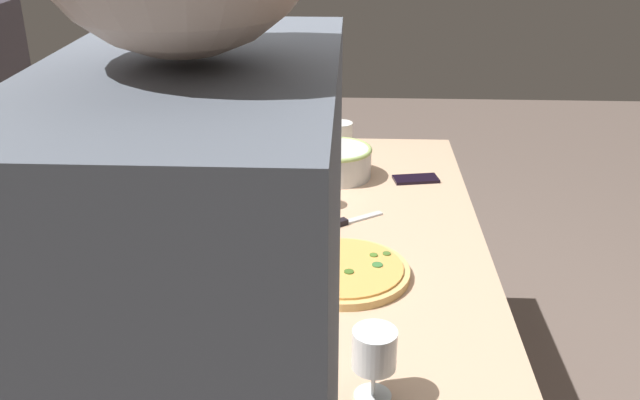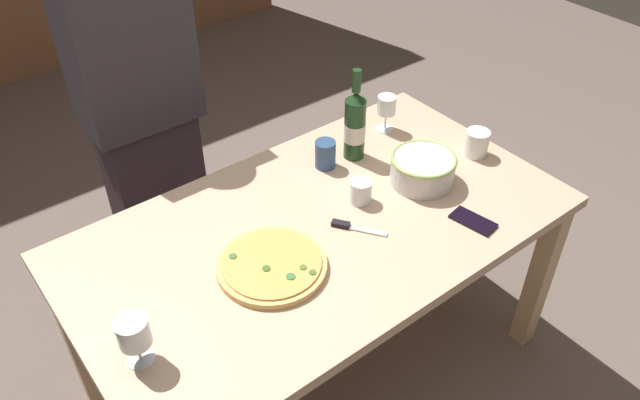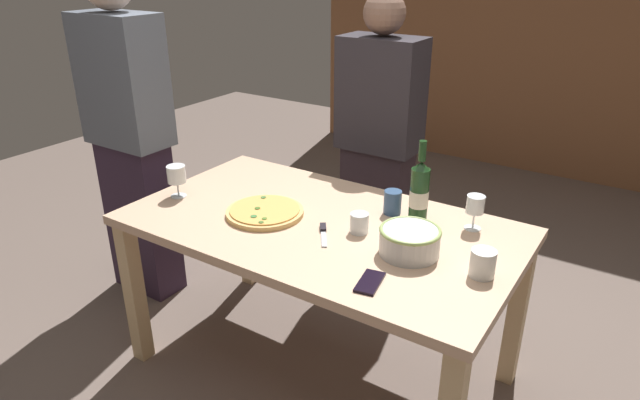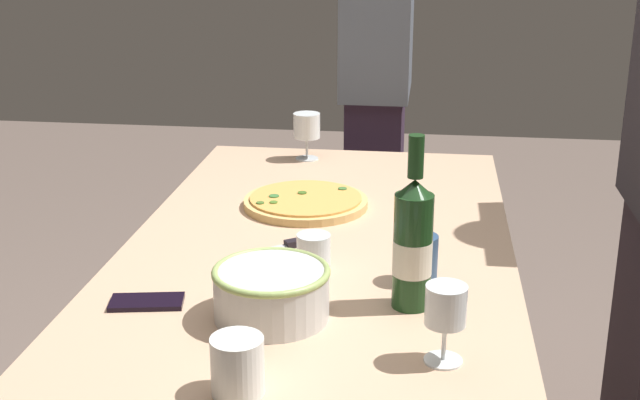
% 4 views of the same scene
% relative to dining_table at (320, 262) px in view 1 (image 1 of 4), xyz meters
% --- Properties ---
extents(dining_table, '(1.60, 0.90, 0.75)m').
position_rel_dining_table_xyz_m(dining_table, '(0.00, 0.00, 0.00)').
color(dining_table, '#D1A988').
rests_on(dining_table, ground).
extents(pizza, '(0.33, 0.33, 0.03)m').
position_rel_dining_table_xyz_m(pizza, '(-0.23, -0.07, 0.11)').
color(pizza, '#E0B36A').
rests_on(pizza, dining_table).
extents(serving_bowl, '(0.23, 0.23, 0.10)m').
position_rel_dining_table_xyz_m(serving_bowl, '(0.42, -0.04, 0.15)').
color(serving_bowl, silver).
rests_on(serving_bowl, dining_table).
extents(wine_bottle, '(0.08, 0.08, 0.35)m').
position_rel_dining_table_xyz_m(wine_bottle, '(0.33, 0.22, 0.23)').
color(wine_bottle, '#193A19').
rests_on(wine_bottle, dining_table).
extents(wine_glass_near_pizza, '(0.08, 0.08, 0.15)m').
position_rel_dining_table_xyz_m(wine_glass_near_pizza, '(-0.68, -0.13, 0.19)').
color(wine_glass_near_pizza, white).
rests_on(wine_glass_near_pizza, dining_table).
extents(wine_glass_by_bottle, '(0.07, 0.07, 0.14)m').
position_rel_dining_table_xyz_m(wine_glass_by_bottle, '(0.54, 0.29, 0.19)').
color(wine_glass_by_bottle, white).
rests_on(wine_glass_by_bottle, dining_table).
extents(cup_amber, '(0.09, 0.09, 0.10)m').
position_rel_dining_table_xyz_m(cup_amber, '(0.69, -0.04, 0.14)').
color(cup_amber, white).
rests_on(cup_amber, dining_table).
extents(cup_ceramic, '(0.07, 0.07, 0.10)m').
position_rel_dining_table_xyz_m(cup_ceramic, '(0.21, 0.24, 0.14)').
color(cup_ceramic, navy).
rests_on(cup_ceramic, dining_table).
extents(cup_spare, '(0.07, 0.07, 0.08)m').
position_rel_dining_table_xyz_m(cup_spare, '(0.18, 0.01, 0.13)').
color(cup_spare, white).
rests_on(cup_spare, dining_table).
extents(cell_phone, '(0.09, 0.15, 0.01)m').
position_rel_dining_table_xyz_m(cell_phone, '(0.39, -0.29, 0.10)').
color(cell_phone, black).
rests_on(cell_phone, dining_table).
extents(pizza_knife, '(0.12, 0.16, 0.02)m').
position_rel_dining_table_xyz_m(pizza_knife, '(0.07, -0.08, 0.10)').
color(pizza_knife, silver).
rests_on(pizza_knife, dining_table).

